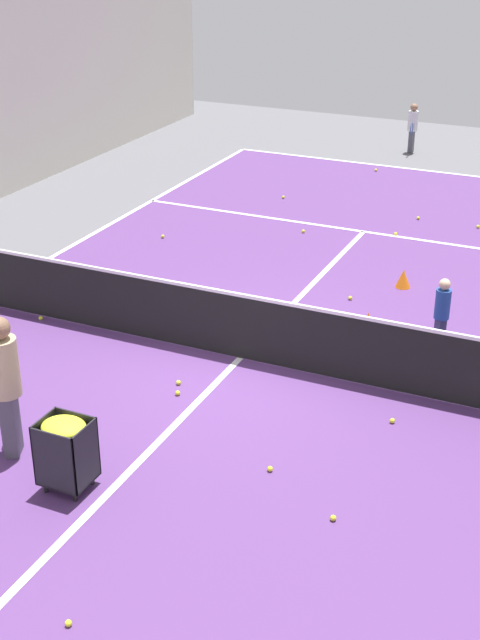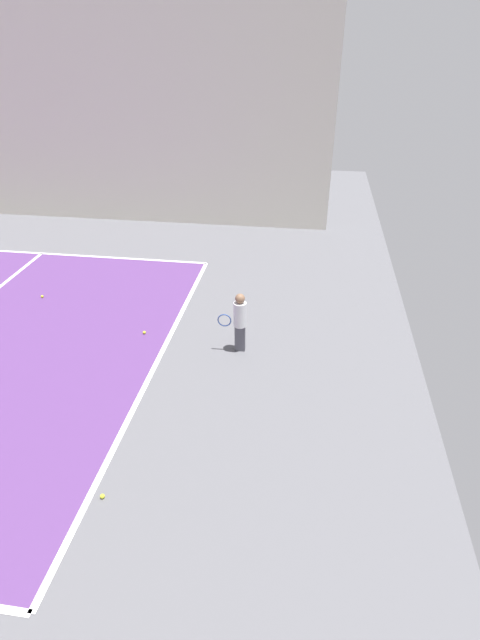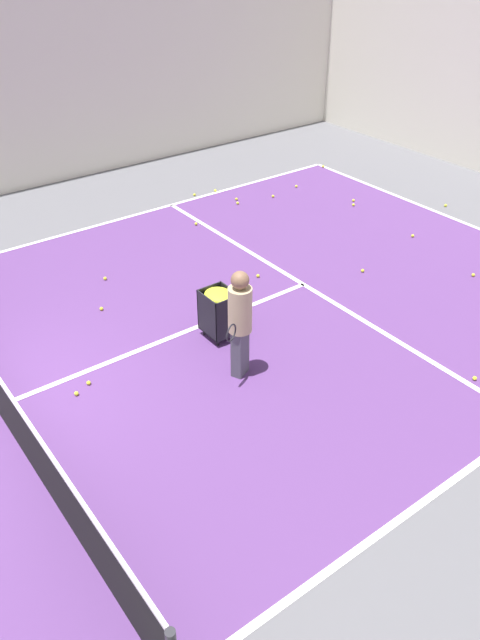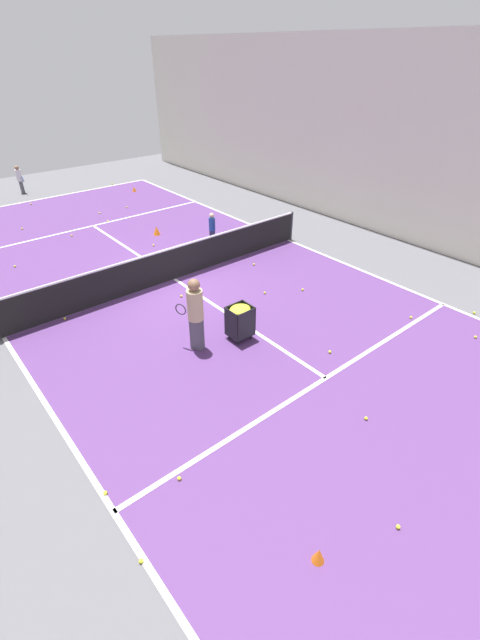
# 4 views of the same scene
# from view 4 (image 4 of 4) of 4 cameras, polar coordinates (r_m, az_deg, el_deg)

# --- Properties ---
(ground_plane) EXTENTS (32.67, 32.67, 0.00)m
(ground_plane) POSITION_cam_4_polar(r_m,az_deg,el_deg) (13.47, -8.69, 5.39)
(ground_plane) COLOR #5B5B60
(court_playing_area) EXTENTS (9.95, 22.20, 0.00)m
(court_playing_area) POSITION_cam_4_polar(r_m,az_deg,el_deg) (13.47, -8.69, 5.40)
(court_playing_area) COLOR #563370
(court_playing_area) RESTS_ON ground
(line_baseline_near) EXTENTS (9.95, 0.10, 0.00)m
(line_baseline_near) POSITION_cam_4_polar(r_m,az_deg,el_deg) (23.15, -24.00, 14.72)
(line_baseline_near) COLOR white
(line_baseline_near) RESTS_ON ground
(line_sideline_left) EXTENTS (0.10, 22.20, 0.00)m
(line_sideline_left) POSITION_cam_4_polar(r_m,az_deg,el_deg) (16.31, 6.46, 10.54)
(line_sideline_left) COLOR white
(line_sideline_left) RESTS_ON ground
(line_sideline_right) EXTENTS (0.10, 22.20, 0.00)m
(line_sideline_right) POSITION_cam_4_polar(r_m,az_deg,el_deg) (12.11, -28.96, -2.09)
(line_sideline_right) COLOR white
(line_sideline_right) RESTS_ON ground
(line_service_near) EXTENTS (9.95, 0.10, 0.00)m
(line_service_near) POSITION_cam_4_polar(r_m,az_deg,el_deg) (18.60, -18.98, 11.81)
(line_service_near) COLOR white
(line_service_near) RESTS_ON ground
(line_service_far) EXTENTS (9.95, 0.10, 0.00)m
(line_service_far) POSITION_cam_4_polar(r_m,az_deg,el_deg) (9.57, 11.36, -7.60)
(line_service_far) COLOR white
(line_service_far) RESTS_ON ground
(line_centre_service) EXTENTS (0.10, 12.21, 0.00)m
(line_centre_service) POSITION_cam_4_polar(r_m,az_deg,el_deg) (13.47, -8.69, 5.41)
(line_centre_service) COLOR white
(line_centre_service) RESTS_ON ground
(hall_enclosure_left) EXTENTS (0.15, 28.97, 6.59)m
(hall_enclosure_left) POSITION_cam_4_polar(r_m,az_deg,el_deg) (17.90, 15.29, 22.65)
(hall_enclosure_left) COLOR silver
(hall_enclosure_left) RESTS_ON ground
(tennis_net) EXTENTS (10.25, 0.10, 1.06)m
(tennis_net) POSITION_cam_4_polar(r_m,az_deg,el_deg) (13.24, -8.88, 7.50)
(tennis_net) COLOR #2D2D33
(tennis_net) RESTS_ON ground
(player_near_baseline) EXTENTS (0.27, 0.58, 1.31)m
(player_near_baseline) POSITION_cam_4_polar(r_m,az_deg,el_deg) (24.28, -27.34, 16.52)
(player_near_baseline) COLOR #4C4C56
(player_near_baseline) RESTS_ON ground
(coach_at_net) EXTENTS (0.51, 0.69, 1.84)m
(coach_at_net) POSITION_cam_4_polar(r_m,az_deg,el_deg) (9.73, -5.99, 1.30)
(coach_at_net) COLOR #4C4C56
(coach_at_net) RESTS_ON ground
(child_midcourt) EXTENTS (0.32, 0.32, 1.15)m
(child_midcourt) POSITION_cam_4_polar(r_m,az_deg,el_deg) (15.70, -3.75, 12.35)
(child_midcourt) COLOR #2D3351
(child_midcourt) RESTS_ON ground
(ball_cart) EXTENTS (0.57, 0.50, 0.91)m
(ball_cart) POSITION_cam_4_polar(r_m,az_deg,el_deg) (10.24, 0.00, 0.48)
(ball_cart) COLOR black
(ball_cart) RESTS_ON ground
(training_cone_0) EXTENTS (0.19, 0.19, 0.25)m
(training_cone_0) POSITION_cam_4_polar(r_m,az_deg,el_deg) (15.50, -7.93, 9.72)
(training_cone_0) COLOR orange
(training_cone_0) RESTS_ON ground
(training_cone_1) EXTENTS (0.20, 0.20, 0.24)m
(training_cone_1) POSITION_cam_4_polar(r_m,az_deg,el_deg) (22.83, -13.94, 16.59)
(training_cone_1) COLOR orange
(training_cone_1) RESTS_ON ground
(training_cone_2) EXTENTS (0.27, 0.27, 0.33)m
(training_cone_2) POSITION_cam_4_polar(r_m,az_deg,el_deg) (16.98, -11.07, 11.64)
(training_cone_2) COLOR orange
(training_cone_2) RESTS_ON ground
(training_cone_3) EXTENTS (0.18, 0.18, 0.26)m
(training_cone_3) POSITION_cam_4_polar(r_m,az_deg,el_deg) (6.86, 10.44, -28.46)
(training_cone_3) COLOR orange
(training_cone_3) RESTS_ON ground
(tennis_ball_0) EXTENTS (0.07, 0.07, 0.07)m
(tennis_ball_0) POSITION_cam_4_polar(r_m,az_deg,el_deg) (12.07, 28.90, -2.00)
(tennis_ball_0) COLOR yellow
(tennis_ball_0) RESTS_ON ground
(tennis_ball_1) EXTENTS (0.07, 0.07, 0.07)m
(tennis_ball_1) POSITION_cam_4_polar(r_m,az_deg,el_deg) (14.21, 1.87, 7.43)
(tennis_ball_1) COLOR yellow
(tennis_ball_1) RESTS_ON ground
(tennis_ball_2) EXTENTS (0.07, 0.07, 0.07)m
(tennis_ball_2) POSITION_cam_4_polar(r_m,az_deg,el_deg) (6.98, -13.05, -28.81)
(tennis_ball_2) COLOR yellow
(tennis_ball_2) RESTS_ON ground
(tennis_ball_3) EXTENTS (0.07, 0.07, 0.07)m
(tennis_ball_3) POSITION_cam_4_polar(r_m,az_deg,el_deg) (24.38, -16.68, 16.99)
(tennis_ball_3) COLOR yellow
(tennis_ball_3) RESTS_ON ground
(tennis_ball_4) EXTENTS (0.07, 0.07, 0.07)m
(tennis_ball_4) POSITION_cam_4_polar(r_m,az_deg,el_deg) (7.64, -8.10, -20.17)
(tennis_ball_4) COLOR yellow
(tennis_ball_4) RESTS_ON ground
(tennis_ball_5) EXTENTS (0.07, 0.07, 0.07)m
(tennis_ball_5) POSITION_cam_4_polar(r_m,az_deg,el_deg) (12.78, 8.35, 4.03)
(tennis_ball_5) COLOR yellow
(tennis_ball_5) RESTS_ON ground
(tennis_ball_7) EXTENTS (0.07, 0.07, 0.07)m
(tennis_ball_7) POSITION_cam_4_polar(r_m,az_deg,el_deg) (10.29, 11.89, -4.18)
(tennis_ball_7) COLOR yellow
(tennis_ball_7) RESTS_ON ground
(tennis_ball_8) EXTENTS (0.07, 0.07, 0.07)m
(tennis_ball_8) POSITION_cam_4_polar(r_m,az_deg,el_deg) (12.19, -22.32, 0.19)
(tennis_ball_8) COLOR yellow
(tennis_ball_8) RESTS_ON ground
(tennis_ball_9) EXTENTS (0.07, 0.07, 0.07)m
(tennis_ball_9) POSITION_cam_4_polar(r_m,az_deg,el_deg) (12.20, 21.83, 0.33)
(tennis_ball_9) COLOR yellow
(tennis_ball_9) RESTS_ON ground
(tennis_ball_10) EXTENTS (0.07, 0.07, 0.07)m
(tennis_ball_10) POSITION_cam_4_polar(r_m,az_deg,el_deg) (22.35, -26.12, 13.73)
(tennis_ball_10) COLOR yellow
(tennis_ball_10) RESTS_ON ground
(tennis_ball_11) EXTENTS (0.07, 0.07, 0.07)m
(tennis_ball_11) POSITION_cam_4_polar(r_m,az_deg,el_deg) (12.29, -6.67, 2.92)
(tennis_ball_11) COLOR yellow
(tennis_ball_11) RESTS_ON ground
(tennis_ball_15) EXTENTS (0.07, 0.07, 0.07)m
(tennis_ball_15) POSITION_cam_4_polar(r_m,az_deg,el_deg) (12.50, 3.32, 3.64)
(tennis_ball_15) COLOR yellow
(tennis_ball_15) RESTS_ON ground
(tennis_ball_17) EXTENTS (0.07, 0.07, 0.07)m
(tennis_ball_17) POSITION_cam_4_polar(r_m,az_deg,el_deg) (20.40, -14.88, 14.34)
(tennis_ball_17) COLOR yellow
(tennis_ball_17) RESTS_ON ground
(tennis_ball_18) EXTENTS (0.07, 0.07, 0.07)m
(tennis_ball_18) POSITION_cam_4_polar(r_m,az_deg,el_deg) (15.99, -11.45, 9.76)
(tennis_ball_18) COLOR yellow
(tennis_ball_18) RESTS_ON ground
(tennis_ball_19) EXTENTS (0.07, 0.07, 0.07)m
(tennis_ball_19) POSITION_cam_4_polar(r_m,az_deg,el_deg) (19.95, -18.20, 13.40)
(tennis_ball_19) COLOR yellow
(tennis_ball_19) RESTS_ON ground
(tennis_ball_20) EXTENTS (0.07, 0.07, 0.07)m
(tennis_ball_20) POSITION_cam_4_polar(r_m,az_deg,el_deg) (7.48, 20.34, -24.45)
(tennis_ball_20) COLOR yellow
(tennis_ball_20) RESTS_ON ground
(tennis_ball_23) EXTENTS (0.07, 0.07, 0.07)m
(tennis_ball_23) POSITION_cam_4_polar(r_m,az_deg,el_deg) (18.86, -17.23, 12.50)
(tennis_ball_23) COLOR yellow
(tennis_ball_23) RESTS_ON ground
(tennis_ball_24) EXTENTS (0.07, 0.07, 0.07)m
(tennis_ball_24) POSITION_cam_4_polar(r_m,az_deg,el_deg) (12.43, -7.83, 3.19)
(tennis_ball_24) COLOR yellow
(tennis_ball_24) RESTS_ON ground
(tennis_ball_27) EXTENTS (0.07, 0.07, 0.07)m
(tennis_ball_27) POSITION_cam_4_polar(r_m,az_deg,el_deg) (17.75, -21.52, 10.44)
(tennis_ball_27) COLOR yellow
(tennis_ball_27) RESTS_ON ground
(tennis_ball_28) EXTENTS (0.07, 0.07, 0.07)m
(tennis_ball_28) POSITION_cam_4_polar(r_m,az_deg,el_deg) (15.88, -27.82, 6.36)
(tennis_ball_28) COLOR yellow
(tennis_ball_28) RESTS_ON ground
(tennis_ball_30) EXTENTS (0.07, 0.07, 0.07)m
(tennis_ball_30) POSITION_cam_4_polar(r_m,az_deg,el_deg) (8.81, 16.46, -12.46)
(tennis_ball_30) COLOR yellow
(tennis_ball_30) RESTS_ON ground
(tennis_ball_31) EXTENTS (0.07, 0.07, 0.07)m
(tennis_ball_31) POSITION_cam_4_polar(r_m,az_deg,el_deg) (13.15, 28.78, 0.86)
(tennis_ball_31) COLOR yellow
(tennis_ball_31) RESTS_ON ground
(tennis_ball_32) EXTENTS (0.07, 0.07, 0.07)m
(tennis_ball_32) POSITION_cam_4_polar(r_m,az_deg,el_deg) (19.25, -27.05, 10.79)
(tennis_ball_32) COLOR yellow
(tennis_ball_32) RESTS_ON ground
(tennis_ball_35) EXTENTS (0.07, 0.07, 0.07)m
(tennis_ball_35) POSITION_cam_4_polar(r_m,az_deg,el_deg) (7.72, -17.53, -21.12)
(tennis_ball_35) COLOR yellow
(tennis_ball_35) RESTS_ON ground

